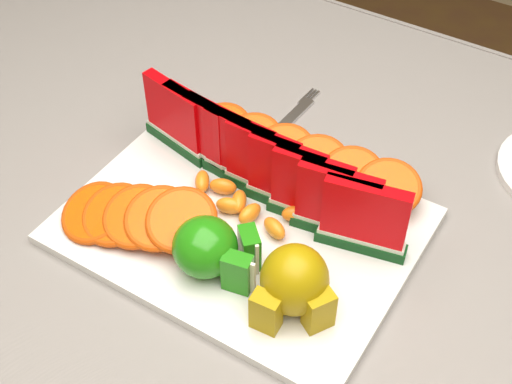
{
  "coord_description": "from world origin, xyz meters",
  "views": [
    {
      "loc": [
        0.24,
        -0.48,
        1.4
      ],
      "look_at": [
        -0.07,
        0.01,
        0.81
      ],
      "focal_mm": 50.0,
      "sensor_mm": 36.0,
      "label": 1
    }
  ],
  "objects": [
    {
      "name": "tangerine_segments",
      "position": [
        -0.08,
        0.01,
        0.78
      ],
      "size": [
        0.16,
        0.06,
        0.02
      ],
      "color": "#FD3100",
      "rests_on": "platter"
    },
    {
      "name": "apple_cluster",
      "position": [
        -0.06,
        -0.08,
        0.8
      ],
      "size": [
        0.11,
        0.09,
        0.07
      ],
      "color": "#318F1C",
      "rests_on": "platter"
    },
    {
      "name": "fork",
      "position": [
        -0.13,
        0.18,
        0.76
      ],
      "size": [
        0.02,
        0.2,
        0.0
      ],
      "color": "silver",
      "rests_on": "tablecloth"
    },
    {
      "name": "watermelon_row",
      "position": [
        -0.08,
        0.05,
        0.82
      ],
      "size": [
        0.39,
        0.07,
        0.1
      ],
      "color": "#0E3D16",
      "rests_on": "platter"
    },
    {
      "name": "tablecloth",
      "position": [
        0.0,
        0.0,
        0.72
      ],
      "size": [
        1.53,
        1.03,
        0.2
      ],
      "color": "gray",
      "rests_on": "table"
    },
    {
      "name": "pear_cluster",
      "position": [
        0.04,
        -0.08,
        0.81
      ],
      "size": [
        0.1,
        0.1,
        0.08
      ],
      "color": "#9A6A1C",
      "rests_on": "platter"
    },
    {
      "name": "platter",
      "position": [
        -0.07,
        -0.0,
        0.76
      ],
      "size": [
        0.4,
        0.3,
        0.01
      ],
      "color": "silver",
      "rests_on": "tablecloth"
    },
    {
      "name": "table",
      "position": [
        0.0,
        0.0,
        0.65
      ],
      "size": [
        1.4,
        0.9,
        0.75
      ],
      "color": "#54311B",
      "rests_on": "ground"
    },
    {
      "name": "orange_fan_back",
      "position": [
        -0.06,
        0.11,
        0.79
      ],
      "size": [
        0.33,
        0.11,
        0.05
      ],
      "color": "#E7400A",
      "rests_on": "platter"
    },
    {
      "name": "orange_fan_front",
      "position": [
        -0.17,
        -0.08,
        0.8
      ],
      "size": [
        0.2,
        0.13,
        0.06
      ],
      "color": "#E7400A",
      "rests_on": "platter"
    }
  ]
}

